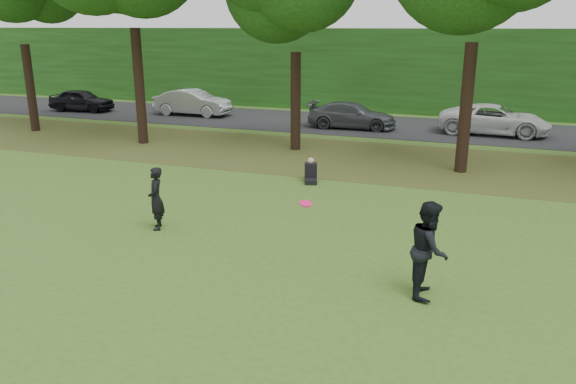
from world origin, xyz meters
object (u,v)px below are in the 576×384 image
Objects in this scene: player_right at (429,249)px; player_left at (156,199)px; frisbee at (306,204)px; seated_person at (311,173)px.

player_left is at bearing 74.74° from player_right.
player_left reaches higher than frisbee.
frisbee is at bearing 45.46° from player_left.
player_right is 5.84× the size of frisbee.
seated_person is (2.39, 5.83, -0.52)m from player_left.
seated_person is (-2.11, 6.99, -1.23)m from frisbee.
player_right reaches higher than seated_person.
player_left is 7.29m from player_right.
player_left is 2.01× the size of seated_person.
seated_person is at bearing 106.79° from frisbee.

